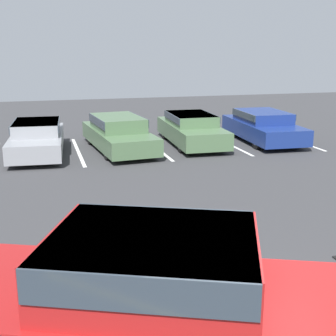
# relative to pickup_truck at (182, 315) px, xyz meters

# --- Properties ---
(stall_stripe_b) EXTENTS (0.12, 4.80, 0.01)m
(stall_stripe_b) POSITION_rel_pickup_truck_xyz_m (-0.03, 12.57, -0.88)
(stall_stripe_b) COLOR white
(stall_stripe_b) RESTS_ON ground_plane
(stall_stripe_c) EXTENTS (0.12, 4.80, 0.01)m
(stall_stripe_c) POSITION_rel_pickup_truck_xyz_m (2.87, 12.57, -0.88)
(stall_stripe_c) COLOR white
(stall_stripe_c) RESTS_ON ground_plane
(stall_stripe_d) EXTENTS (0.12, 4.80, 0.01)m
(stall_stripe_d) POSITION_rel_pickup_truck_xyz_m (5.77, 12.57, -0.88)
(stall_stripe_d) COLOR white
(stall_stripe_d) RESTS_ON ground_plane
(stall_stripe_e) EXTENTS (0.12, 4.80, 0.01)m
(stall_stripe_e) POSITION_rel_pickup_truck_xyz_m (8.66, 12.57, -0.88)
(stall_stripe_e) COLOR white
(stall_stripe_e) RESTS_ON ground_plane
(pickup_truck) EXTENTS (6.33, 4.17, 1.78)m
(pickup_truck) POSITION_rel_pickup_truck_xyz_m (0.00, 0.00, 0.00)
(pickup_truck) COLOR #A51919
(pickup_truck) RESTS_ON ground_plane
(parked_sedan_a) EXTENTS (2.04, 4.66, 1.17)m
(parked_sedan_a) POSITION_rel_pickup_truck_xyz_m (-1.42, 12.48, -0.26)
(parked_sedan_a) COLOR gray
(parked_sedan_a) RESTS_ON ground_plane
(parked_sedan_b) EXTENTS (2.18, 4.91, 1.24)m
(parked_sedan_b) POSITION_rel_pickup_truck_xyz_m (1.45, 12.46, -0.23)
(parked_sedan_b) COLOR #4C6B47
(parked_sedan_b) RESTS_ON ground_plane
(parked_sedan_c) EXTENTS (1.88, 4.64, 1.19)m
(parked_sedan_c) POSITION_rel_pickup_truck_xyz_m (4.33, 12.70, -0.25)
(parked_sedan_c) COLOR #4C6B47
(parked_sedan_c) RESTS_ON ground_plane
(parked_sedan_d) EXTENTS (2.05, 4.66, 1.20)m
(parked_sedan_d) POSITION_rel_pickup_truck_xyz_m (7.29, 12.52, -0.24)
(parked_sedan_d) COLOR navy
(parked_sedan_d) RESTS_ON ground_plane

